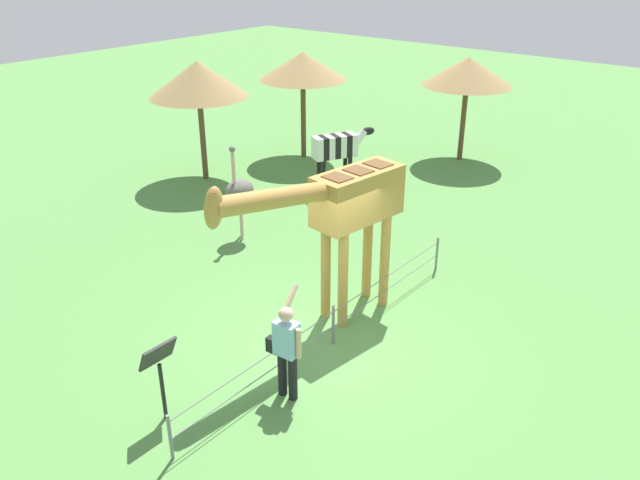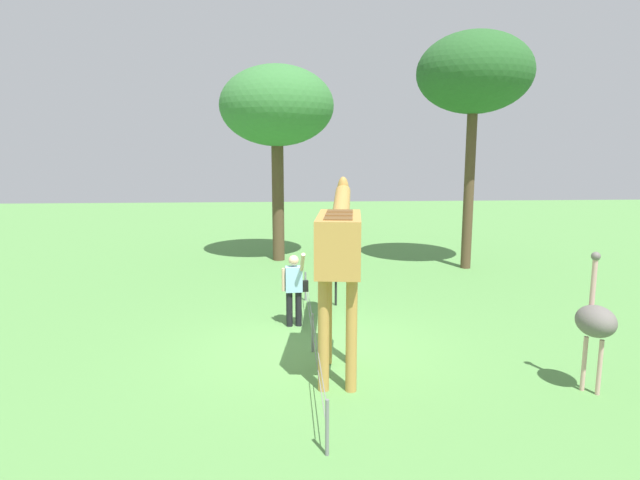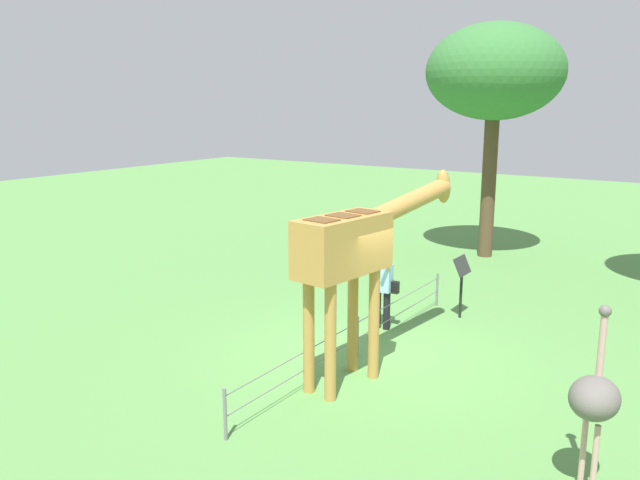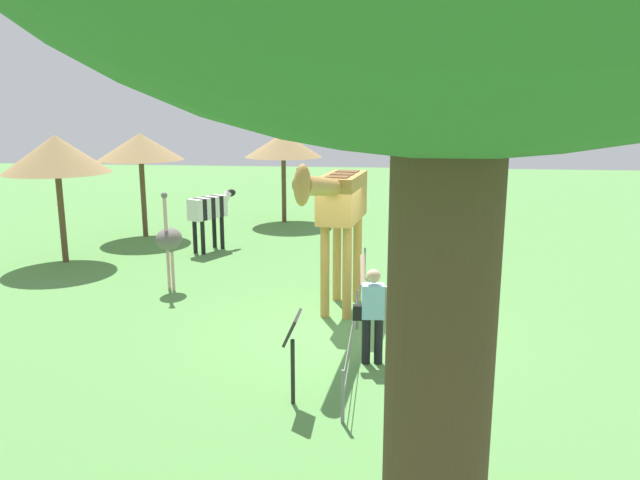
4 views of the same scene
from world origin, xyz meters
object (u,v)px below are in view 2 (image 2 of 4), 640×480
object	(u,v)px
visitor	(294,286)
tree_northeast	(277,107)
giraffe	(340,246)
info_sign	(336,268)
ostrich	(596,321)
tree_east	(474,75)

from	to	relation	value
visitor	tree_northeast	size ratio (longest dim) A/B	0.26
giraffe	visitor	bearing A→B (deg)	17.79
giraffe	info_sign	distance (m)	4.02
visitor	tree_northeast	bearing A→B (deg)	3.39
ostrich	tree_east	distance (m)	10.33
ostrich	info_sign	xyz separation A→B (m)	(5.05, 3.58, -0.23)
ostrich	tree_east	bearing A→B (deg)	-6.79
tree_east	tree_northeast	size ratio (longest dim) A/B	1.12
visitor	tree_east	bearing A→B (deg)	-46.18
ostrich	info_sign	distance (m)	6.19
giraffe	tree_east	world-z (taller)	tree_east
info_sign	tree_northeast	bearing A→B (deg)	14.64
giraffe	tree_northeast	xyz separation A→B (m)	(9.46, 1.16, 3.03)
giraffe	info_sign	bearing A→B (deg)	-4.65
ostrich	tree_east	xyz separation A→B (m)	(9.01, -1.07, 4.93)
visitor	info_sign	size ratio (longest dim) A/B	1.30
ostrich	tree_northeast	world-z (taller)	tree_northeast
giraffe	tree_east	xyz separation A→B (m)	(7.77, -4.96, 3.91)
tree_northeast	info_sign	distance (m)	7.23
visitor	tree_east	distance (m)	9.46
tree_east	info_sign	size ratio (longest dim) A/B	5.62
visitor	tree_east	world-z (taller)	tree_east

